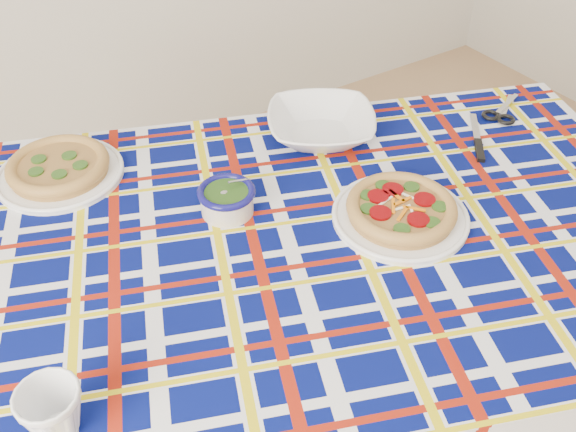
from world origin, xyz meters
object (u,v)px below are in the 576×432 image
dining_table (319,258)px  serving_bowl (321,125)px  mug (53,412)px  main_focaccia_plate (401,209)px  pesto_bowl (227,198)px

dining_table → serving_bowl: 0.35m
mug → dining_table: bearing=35.7°
serving_bowl → dining_table: bearing=-125.2°
dining_table → main_focaccia_plate: 0.19m
main_focaccia_plate → serving_bowl: size_ratio=1.12×
dining_table → pesto_bowl: (-0.12, 0.15, 0.10)m
mug → pesto_bowl: bearing=55.4°
mug → serving_bowl: bearing=50.3°
main_focaccia_plate → serving_bowl: serving_bowl is taller
dining_table → serving_bowl: serving_bowl is taller
dining_table → mug: size_ratio=17.97×
dining_table → serving_bowl: bearing=75.7°
dining_table → main_focaccia_plate: size_ratio=5.96×
dining_table → main_focaccia_plate: (0.16, -0.05, 0.10)m
dining_table → serving_bowl: (0.20, 0.28, 0.10)m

